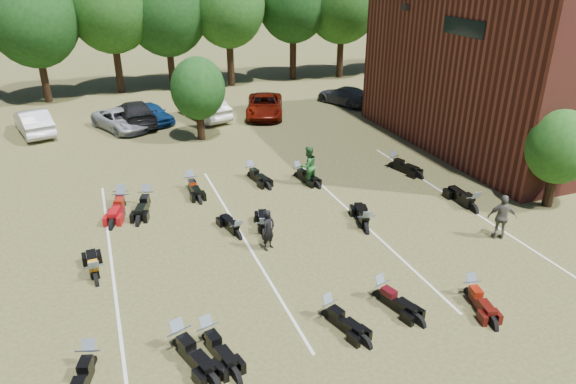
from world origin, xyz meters
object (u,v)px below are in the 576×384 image
person_black (269,230)px  motorcycle_3 (209,344)px  person_grey (502,217)px  car_4 (152,113)px  motorcycle_14 (122,204)px  person_green (308,166)px

person_black → motorcycle_3: bearing=-160.6°
person_grey → person_black: bearing=12.6°
person_grey → motorcycle_3: bearing=37.3°
car_4 → motorcycle_14: 12.39m
person_black → motorcycle_14: bearing=95.8°
motorcycle_3 → motorcycle_14: motorcycle_14 is taller
person_black → person_grey: (8.74, -2.46, 0.11)m
person_black → motorcycle_3: 5.54m
car_4 → motorcycle_3: size_ratio=1.71×
person_green → person_grey: person_green is taller
person_grey → motorcycle_14: size_ratio=0.82×
person_green → motorcycle_14: person_green is taller
person_green → motorcycle_3: (-7.05, -9.43, -0.97)m
person_grey → motorcycle_14: bearing=-3.6°
car_4 → person_green: 14.23m
motorcycle_14 → person_black: bearing=-37.5°
motorcycle_14 → car_4: bearing=89.8°
car_4 → motorcycle_14: size_ratio=1.69×
car_4 → person_green: person_green is taller
person_grey → motorcycle_14: 16.10m
person_green → person_grey: size_ratio=1.05×
person_grey → motorcycle_14: person_grey is taller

